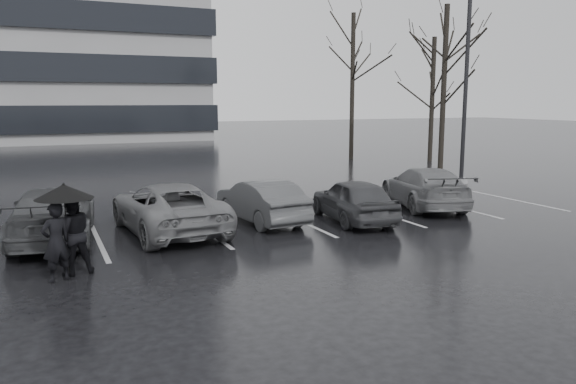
# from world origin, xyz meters

# --- Properties ---
(ground) EXTENTS (160.00, 160.00, 0.00)m
(ground) POSITION_xyz_m (0.00, 0.00, 0.00)
(ground) COLOR black
(ground) RESTS_ON ground
(car_main) EXTENTS (1.92, 3.85, 1.26)m
(car_main) POSITION_xyz_m (2.02, 1.61, 0.63)
(car_main) COLOR black
(car_main) RESTS_ON ground
(car_west_a) EXTENTS (1.65, 3.82, 1.22)m
(car_west_a) POSITION_xyz_m (-0.47, 2.60, 0.61)
(car_west_a) COLOR #29292B
(car_west_a) RESTS_ON ground
(car_west_b) EXTENTS (2.55, 4.92, 1.32)m
(car_west_b) POSITION_xyz_m (-3.19, 2.41, 0.66)
(car_west_b) COLOR #4A494C
(car_west_b) RESTS_ON ground
(car_west_c) EXTENTS (2.40, 4.80, 1.34)m
(car_west_c) POSITION_xyz_m (-6.01, 2.65, 0.67)
(car_west_c) COLOR black
(car_west_c) RESTS_ON ground
(car_east) EXTENTS (3.05, 4.83, 1.30)m
(car_east) POSITION_xyz_m (5.29, 2.59, 0.65)
(car_east) COLOR #4A494C
(car_east) RESTS_ON ground
(pedestrian_left) EXTENTS (0.67, 0.57, 1.55)m
(pedestrian_left) POSITION_xyz_m (-6.04, -0.83, 0.77)
(pedestrian_left) COLOR black
(pedestrian_left) RESTS_ON ground
(pedestrian_right) EXTENTS (0.90, 0.75, 1.67)m
(pedestrian_right) POSITION_xyz_m (-5.73, -0.47, 0.84)
(pedestrian_right) COLOR black
(pedestrian_right) RESTS_ON ground
(umbrella) EXTENTS (1.11, 1.11, 1.88)m
(umbrella) POSITION_xyz_m (-5.83, -0.62, 1.72)
(umbrella) COLOR black
(umbrella) RESTS_ON ground
(lamp_post) EXTENTS (0.54, 0.54, 9.81)m
(lamp_post) POSITION_xyz_m (10.08, 6.28, 4.49)
(lamp_post) COLOR gray
(lamp_post) RESTS_ON ground
(stall_stripes) EXTENTS (19.72, 5.00, 0.00)m
(stall_stripes) POSITION_xyz_m (-0.80, 2.50, 0.00)
(stall_stripes) COLOR #AAAAAC
(stall_stripes) RESTS_ON ground
(tree_east) EXTENTS (0.26, 0.26, 8.00)m
(tree_east) POSITION_xyz_m (12.00, 10.00, 4.00)
(tree_east) COLOR black
(tree_east) RESTS_ON ground
(tree_ne) EXTENTS (0.26, 0.26, 7.00)m
(tree_ne) POSITION_xyz_m (14.50, 14.00, 3.50)
(tree_ne) COLOR black
(tree_ne) RESTS_ON ground
(tree_north) EXTENTS (0.26, 0.26, 8.50)m
(tree_north) POSITION_xyz_m (11.00, 17.00, 4.25)
(tree_north) COLOR black
(tree_north) RESTS_ON ground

